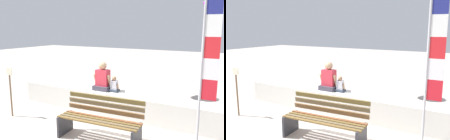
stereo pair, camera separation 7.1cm
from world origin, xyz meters
TOP-DOWN VIEW (x-y plane):
  - ground_plane at (0.00, 0.00)m, footprint 40.00×40.00m
  - seawall_ledge at (0.00, 1.32)m, footprint 6.18×0.63m
  - park_bench at (0.42, -0.16)m, footprint 1.83×0.74m
  - person_adult at (-0.45, 1.35)m, footprint 0.52×0.38m
  - person_child at (-0.09, 1.35)m, footprint 0.28×0.20m
  - flag_banner at (2.30, 0.77)m, footprint 0.34×0.05m
  - sign_post at (-2.34, -0.19)m, footprint 0.24×0.05m

SIDE VIEW (x-z plane):
  - ground_plane at x=0.00m, z-range 0.00..0.00m
  - seawall_ledge at x=0.00m, z-range 0.00..0.61m
  - park_bench at x=0.42m, z-range -0.02..0.87m
  - sign_post at x=-2.34m, z-range 0.12..1.42m
  - person_child at x=-0.09m, z-range 0.56..0.98m
  - person_adult at x=-0.45m, z-range 0.52..1.31m
  - flag_banner at x=2.30m, z-range 0.26..3.66m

